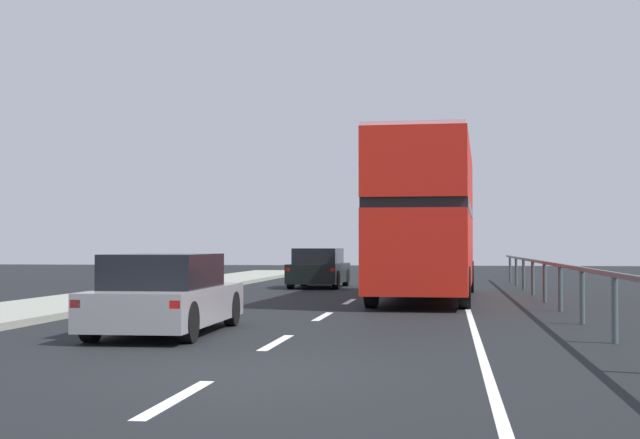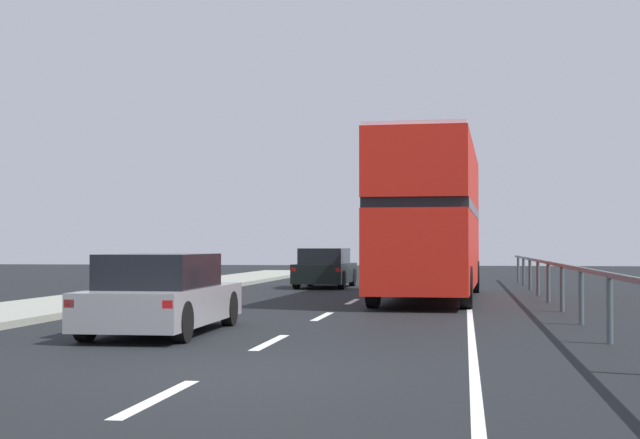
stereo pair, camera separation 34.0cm
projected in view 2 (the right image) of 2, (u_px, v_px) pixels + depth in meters
name	position (u px, v px, depth m)	size (l,w,h in m)	color
ground_plane	(216.00, 374.00, 11.23)	(75.97, 120.00, 0.10)	black
lane_paint_markings	(414.00, 316.00, 19.65)	(3.20, 46.00, 0.01)	silver
bridge_side_railing	(571.00, 275.00, 19.36)	(0.10, 42.00, 1.08)	#455155
double_decker_bus_red	(431.00, 217.00, 26.03)	(2.80, 10.91, 4.29)	red
hatchback_car_near	(163.00, 295.00, 15.89)	(1.81, 4.54, 1.35)	gray
sedan_car_ahead	(325.00, 269.00, 33.40)	(1.84, 4.09, 1.40)	black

